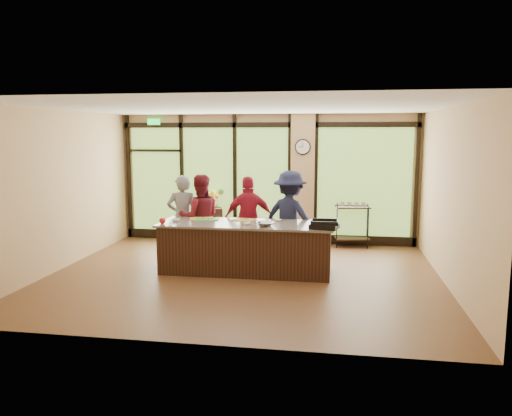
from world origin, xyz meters
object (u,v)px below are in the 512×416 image
(bar_cart, at_px, (352,220))
(cook_right, at_px, (290,217))
(island_base, at_px, (246,248))
(cook_left, at_px, (183,217))
(flower_stand, at_px, (213,225))
(roasting_pan, at_px, (324,226))

(bar_cart, bearing_deg, cook_right, -136.01)
(island_base, height_order, bar_cart, bar_cart)
(cook_left, xyz_separation_m, cook_right, (2.19, 0.05, 0.05))
(cook_left, relative_size, bar_cart, 1.67)
(island_base, bearing_deg, bar_cart, 50.73)
(island_base, xyz_separation_m, cook_right, (0.74, 0.81, 0.48))
(flower_stand, bearing_deg, roasting_pan, -69.82)
(island_base, xyz_separation_m, cook_left, (-1.45, 0.76, 0.42))
(cook_right, bearing_deg, cook_left, 24.75)
(cook_right, height_order, roasting_pan, cook_right)
(cook_right, bearing_deg, bar_cart, -104.30)
(cook_left, xyz_separation_m, flower_stand, (0.19, 1.69, -0.45))
(bar_cart, bearing_deg, island_base, -137.61)
(roasting_pan, height_order, bar_cart, bar_cart)
(island_base, bearing_deg, cook_right, 47.70)
(cook_left, bearing_deg, cook_right, 164.29)
(island_base, xyz_separation_m, bar_cart, (2.00, 2.45, 0.18))
(roasting_pan, bearing_deg, flower_stand, 148.00)
(cook_left, distance_m, flower_stand, 1.76)
(flower_stand, relative_size, bar_cart, 0.80)
(cook_right, height_order, flower_stand, cook_right)
(cook_left, relative_size, cook_right, 0.94)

